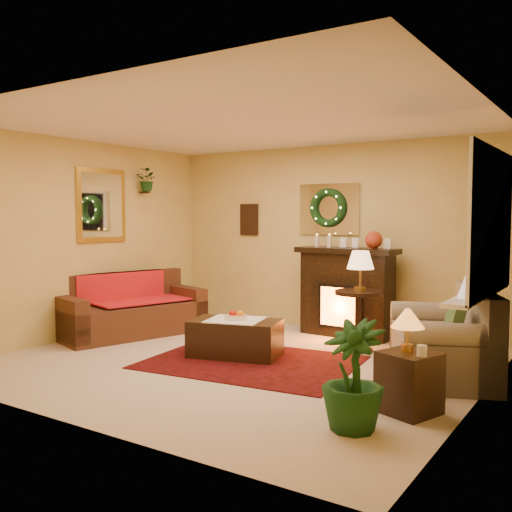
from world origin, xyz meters
The scene contains 31 objects.
floor centered at (0.00, 0.00, 0.00)m, with size 5.00×5.00×0.00m, color beige.
ceiling centered at (0.00, 0.00, 2.60)m, with size 5.00×5.00×0.00m, color white.
wall_back centered at (0.00, 2.25, 1.30)m, with size 5.00×5.00×0.00m, color #EFD88C.
wall_front centered at (0.00, -2.25, 1.30)m, with size 5.00×5.00×0.00m, color #EFD88C.
wall_left centered at (-2.50, 0.00, 1.30)m, with size 4.50×4.50×0.00m, color #EFD88C.
wall_right centered at (2.50, 0.00, 1.30)m, with size 4.50×4.50×0.00m, color #EFD88C.
area_rug centered at (0.14, 0.05, 0.01)m, with size 2.21×1.66×0.01m, color #3B090D.
sofa centered at (-2.03, 0.38, 0.43)m, with size 0.85×1.92×0.83m, color brown.
red_throw centered at (-2.05, 0.55, 0.46)m, with size 0.81×1.31×0.02m, color #B63A1F.
fireplace centered at (0.43, 1.92, 0.55)m, with size 1.21×0.38×1.11m, color #381F14.
poinsettia centered at (0.82, 1.87, 1.30)m, with size 0.22×0.22×0.22m, color #A5321A.
mantel_candle_a centered at (-0.03, 1.92, 1.26)m, with size 0.05×0.05×0.16m, color #FFF0CB.
mantel_candle_b centered at (0.19, 1.88, 1.26)m, with size 0.06×0.06×0.18m, color beige.
mantel_mirror centered at (0.00, 2.23, 1.70)m, with size 0.92×0.02×0.72m, color white.
wreath centered at (0.00, 2.19, 1.72)m, with size 0.55×0.55×0.11m, color #194719.
wall_art centered at (-1.35, 2.23, 1.55)m, with size 0.32×0.03×0.48m, color #381E11.
gold_mirror centered at (-2.48, 0.30, 1.75)m, with size 0.03×0.84×1.00m, color gold.
hanging_plant centered at (-2.34, 1.05, 1.97)m, with size 0.33×0.28×0.36m, color #194719.
loveseat centered at (2.00, 0.69, 0.42)m, with size 0.88×1.52×0.88m, color gray.
window_frame centered at (2.48, 0.55, 1.55)m, with size 0.03×1.86×1.36m, color white.
window_glass centered at (2.47, 0.55, 1.55)m, with size 0.02×1.70×1.22m, color black.
window_sill centered at (2.38, 0.55, 0.87)m, with size 0.22×1.86×0.04m, color white.
mini_tree centered at (2.40, 0.07, 1.04)m, with size 0.19×0.19×0.29m, color silver.
sill_plant centered at (2.40, 1.26, 1.08)m, with size 0.31×0.25×0.56m, color #10350F.
side_table_round centered at (0.89, 1.20, 0.33)m, with size 0.55×0.55×0.72m, color black.
lamp_cream centered at (0.92, 1.19, 0.88)m, with size 0.32×0.32×0.49m, color #E8B77E.
end_table_square centered at (2.09, -0.58, 0.27)m, with size 0.41×0.41×0.50m, color #532920.
lamp_tiffany centered at (2.07, -0.56, 0.74)m, with size 0.27×0.27×0.40m, color gold.
coffee_table centered at (-0.16, 0.17, 0.21)m, with size 1.01×0.55×0.42m, color #4E2410.
fruit_bowl centered at (-0.16, 0.17, 0.45)m, with size 0.25×0.25×0.06m, color silver.
floor_palm centered at (1.86, -1.18, 0.45)m, with size 1.40×1.40×2.49m, color #225F1F.
Camera 1 is at (3.53, -5.07, 1.60)m, focal length 40.00 mm.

